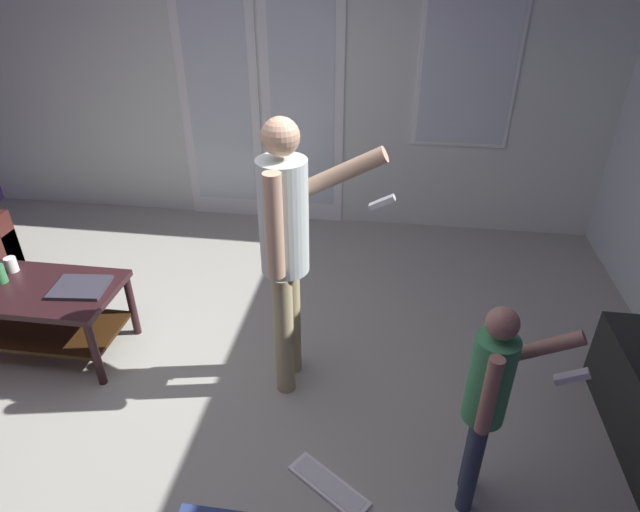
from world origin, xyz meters
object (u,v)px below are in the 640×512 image
at_px(laptop_closed, 80,287).
at_px(coffee_table, 41,305).
at_px(person_adult, 287,240).
at_px(loose_keyboard, 329,485).
at_px(cup_by_laptop, 0,274).
at_px(cup_near_edge, 11,264).
at_px(person_child, 489,396).

bearing_deg(laptop_closed, coffee_table, 178.99).
distance_m(coffee_table, person_adult, 1.71).
xyz_separation_m(coffee_table, person_adult, (1.59, -0.04, 0.61)).
bearing_deg(loose_keyboard, cup_by_laptop, 159.91).
distance_m(laptop_closed, cup_near_edge, 0.55).
bearing_deg(coffee_table, cup_near_edge, 148.10).
relative_size(loose_keyboard, cup_by_laptop, 3.69).
distance_m(coffee_table, cup_by_laptop, 0.30).
relative_size(laptop_closed, cup_near_edge, 3.29).
bearing_deg(cup_by_laptop, person_child, -14.72).
distance_m(coffee_table, person_child, 2.70).
bearing_deg(person_adult, loose_keyboard, -66.16).
relative_size(person_adult, loose_keyboard, 3.70).
distance_m(person_child, cup_near_edge, 2.96).
xyz_separation_m(person_adult, person_child, (0.99, -0.68, -0.30)).
bearing_deg(person_child, cup_near_edge, 162.97).
xyz_separation_m(person_adult, cup_by_laptop, (-1.83, 0.06, -0.42)).
distance_m(person_adult, cup_near_edge, 1.90).
height_order(person_adult, person_child, person_adult).
height_order(person_child, laptop_closed, person_child).
height_order(loose_keyboard, laptop_closed, laptop_closed).
relative_size(coffee_table, laptop_closed, 3.14).
relative_size(person_adult, person_child, 1.45).
height_order(person_child, cup_by_laptop, person_child).
distance_m(coffee_table, cup_near_edge, 0.34).
distance_m(person_adult, laptop_closed, 1.39).
xyz_separation_m(coffee_table, person_child, (2.58, -0.71, 0.31)).
height_order(laptop_closed, cup_near_edge, cup_near_edge).
bearing_deg(person_child, loose_keyboard, -176.08).
relative_size(person_child, loose_keyboard, 2.56).
bearing_deg(coffee_table, laptop_closed, 4.87).
height_order(laptop_closed, cup_by_laptop, cup_by_laptop).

